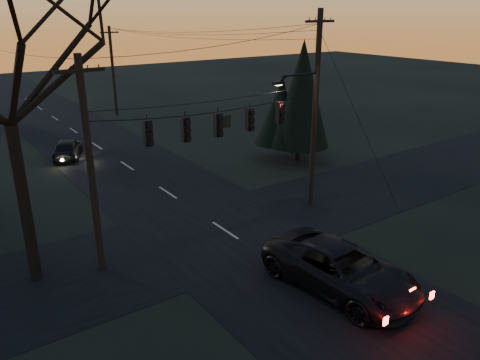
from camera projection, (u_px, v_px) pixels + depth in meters
ground_plane at (401, 347)px, 14.61m from camera, size 160.00×160.00×0.00m
main_road at (139, 174)px, 29.97m from camera, size 8.00×120.00×0.02m
cross_road at (225, 230)px, 22.29m from camera, size 60.00×7.00×0.02m
utility_pole_right at (310, 205)px, 25.26m from camera, size 5.00×0.30×10.00m
utility_pole_left at (102, 268)px, 19.05m from camera, size 1.80×0.30×8.50m
utility_pole_far_r at (117, 115)px, 46.78m from camera, size 1.80×0.30×8.50m
span_signal_assembly at (219, 123)px, 20.36m from camera, size 11.50×0.44×1.58m
evergreen_right at (300, 100)px, 31.43m from camera, size 4.37×4.37×7.26m
suv_near at (340, 269)px, 17.35m from camera, size 3.48×6.43×1.71m
sedan_oncoming_a at (67, 148)px, 32.95m from camera, size 3.23×4.48×1.42m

